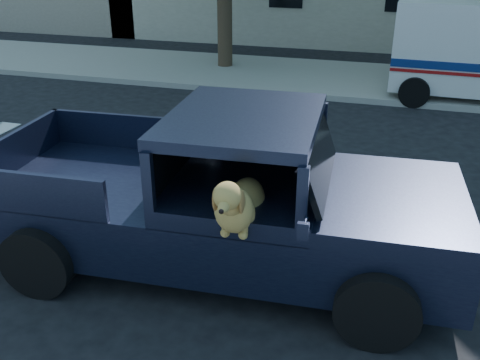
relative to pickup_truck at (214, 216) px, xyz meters
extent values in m
plane|color=black|center=(0.90, 0.39, -0.68)|extent=(120.00, 120.00, 0.00)
cube|color=gray|center=(0.90, 9.59, -0.60)|extent=(60.00, 4.00, 0.15)
cube|color=black|center=(0.09, 0.03, 0.00)|extent=(5.73, 2.48, 0.71)
cube|color=black|center=(2.08, 0.15, 0.44)|extent=(1.74, 2.25, 0.17)
cube|color=black|center=(0.36, 0.05, 1.26)|extent=(1.79, 2.17, 0.13)
cube|color=black|center=(1.23, 0.10, 0.89)|extent=(0.38, 1.87, 0.61)
cube|color=black|center=(0.60, -0.43, 0.21)|extent=(0.63, 0.63, 0.41)
cube|color=black|center=(1.30, -1.25, 0.70)|extent=(0.11, 0.06, 0.17)
cube|color=silver|center=(3.59, 8.63, 0.93)|extent=(3.61, 2.11, 1.56)
cube|color=navy|center=(3.55, 7.63, 0.36)|extent=(3.53, 0.15, 0.19)
cube|color=#9E0F0F|center=(3.55, 7.63, 0.19)|extent=(3.53, 0.15, 0.07)
camera|label=1|loc=(1.94, -5.45, 3.18)|focal=40.00mm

